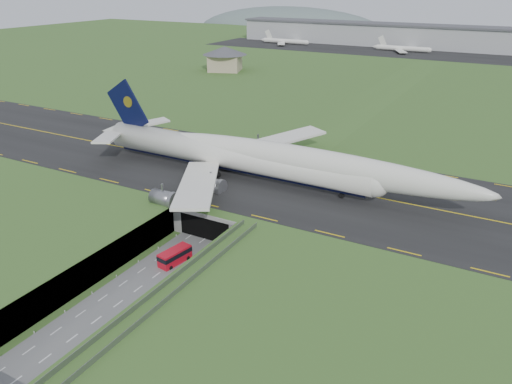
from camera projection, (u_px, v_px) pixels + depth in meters
The scene contains 10 objects.
ground at pixel (182, 257), 98.59m from camera, with size 900.00×900.00×0.00m, color #395C25.
airfield_deck at pixel (181, 243), 97.41m from camera, with size 800.00×800.00×6.00m, color gray.
trench_road at pixel (158, 274), 92.51m from camera, with size 12.00×75.00×0.20m, color slate.
taxiway at pixel (261, 175), 122.78m from camera, with size 800.00×44.00×0.18m, color black.
tunnel_portal at pixel (226, 210), 110.74m from camera, with size 17.00×22.30×6.00m.
guideway at pixel (164, 301), 76.24m from camera, with size 3.00×53.00×7.05m.
jumbo_jet at pixel (258, 158), 116.98m from camera, with size 102.24×64.43×21.31m.
shuttle_tram at pixel (175, 256), 95.76m from camera, with size 3.69×7.20×2.82m.
service_building at pixel (225, 56), 258.23m from camera, with size 29.33×29.33×12.43m.
cargo_terminal at pixel (448, 38), 334.41m from camera, with size 320.00×67.00×15.60m.
Camera 1 is at (53.90, -67.99, 50.69)m, focal length 35.00 mm.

